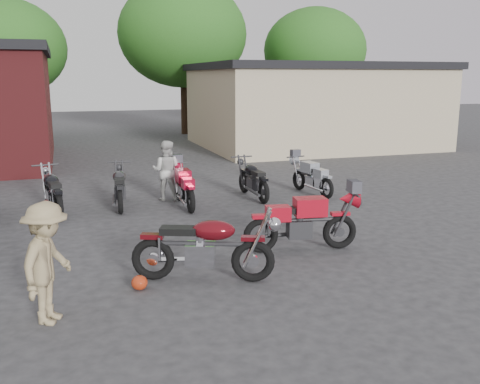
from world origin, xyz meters
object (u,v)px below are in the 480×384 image
object	(u,v)px
helmet	(139,283)
person_light	(166,171)
sportbike	(303,219)
row_bike_2	(52,189)
row_bike_5	(253,177)
row_bike_6	(312,175)
vintage_motorcycle	(205,243)
person_tan	(48,263)
row_bike_3	(120,185)
row_bike_4	(184,185)

from	to	relation	value
helmet	person_light	bearing A→B (deg)	75.36
sportbike	row_bike_2	size ratio (longest dim) A/B	1.04
helmet	row_bike_5	bearing A→B (deg)	55.21
sportbike	row_bike_6	bearing A→B (deg)	71.45
row_bike_6	person_light	bearing A→B (deg)	73.73
vintage_motorcycle	row_bike_6	world-z (taller)	vintage_motorcycle
sportbike	person_light	xyz separation A→B (m)	(-1.62, 4.92, 0.18)
helmet	person_tan	xyz separation A→B (m)	(-1.25, -0.71, 0.70)
row_bike_2	row_bike_5	distance (m)	5.04
vintage_motorcycle	person_light	bearing A→B (deg)	106.71
helmet	row_bike_5	size ratio (longest dim) A/B	0.13
row_bike_2	row_bike_6	distance (m)	6.73
vintage_motorcycle	row_bike_3	world-z (taller)	vintage_motorcycle
person_light	person_tan	size ratio (longest dim) A/B	0.97
helmet	person_light	size ratio (longest dim) A/B	0.16
vintage_motorcycle	helmet	world-z (taller)	vintage_motorcycle
vintage_motorcycle	row_bike_4	xyz separation A→B (m)	(0.77, 5.00, -0.08)
helmet	row_bike_3	bearing A→B (deg)	86.94
row_bike_2	sportbike	bearing A→B (deg)	-144.34
person_light	person_tan	xyz separation A→B (m)	(-2.78, -6.57, 0.03)
sportbike	row_bike_5	distance (m)	4.51
person_tan	row_bike_2	size ratio (longest dim) A/B	0.81
helmet	row_bike_3	world-z (taller)	row_bike_3
row_bike_3	row_bike_6	distance (m)	5.16
person_tan	row_bike_4	xyz separation A→B (m)	(3.07, 5.74, -0.26)
person_tan	row_bike_6	size ratio (longest dim) A/B	0.89
person_tan	row_bike_4	world-z (taller)	person_tan
helmet	row_bike_2	world-z (taller)	row_bike_2
row_bike_4	row_bike_2	bearing A→B (deg)	85.16
row_bike_3	row_bike_5	xyz separation A→B (m)	(3.46, -0.11, -0.00)
vintage_motorcycle	row_bike_6	xyz separation A→B (m)	(4.40, 5.31, -0.11)
person_tan	row_bike_6	xyz separation A→B (m)	(6.70, 6.05, -0.28)
row_bike_4	row_bike_6	world-z (taller)	row_bike_4
sportbike	helmet	size ratio (longest dim) A/B	8.37
sportbike	row_bike_3	xyz separation A→B (m)	(-2.85, 4.58, -0.04)
helmet	row_bike_4	xyz separation A→B (m)	(1.82, 5.03, 0.44)
sportbike	person_tan	size ratio (longest dim) A/B	1.28
person_tan	row_bike_2	distance (m)	6.05
helmet	row_bike_4	bearing A→B (deg)	70.17
sportbike	row_bike_4	distance (m)	4.31
sportbike	helmet	distance (m)	3.32
row_bike_2	person_light	bearing A→B (deg)	-88.96
row_bike_2	row_bike_4	xyz separation A→B (m)	(3.09, -0.30, -0.03)
helmet	row_bike_2	bearing A→B (deg)	103.48
person_tan	row_bike_4	distance (m)	6.51
person_light	row_bike_3	bearing A→B (deg)	40.71
person_light	row_bike_6	size ratio (longest dim) A/B	0.86
helmet	row_bike_5	world-z (taller)	row_bike_5
person_tan	row_bike_2	bearing A→B (deg)	25.94
helmet	row_bike_2	xyz separation A→B (m)	(-1.28, 5.33, 0.47)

